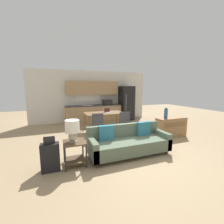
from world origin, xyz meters
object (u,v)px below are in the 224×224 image
table_lamp (72,129)px  dining_chair_near_left (97,124)px  vase (166,113)px  refrigerator (126,103)px  suitcase (50,157)px  dining_chair_near_right (124,122)px  laptop (108,111)px  dining_table (104,114)px  side_table (75,149)px  credenza (171,127)px  couch (128,142)px

table_lamp → dining_chair_near_left: table_lamp is taller
vase → refrigerator: bearing=88.3°
suitcase → dining_chair_near_right: bearing=33.9°
suitcase → laptop: bearing=49.0°
dining_table → table_lamp: table_lamp is taller
vase → laptop: (-1.62, 1.66, -0.07)m
refrigerator → suitcase: bearing=-132.6°
side_table → dining_chair_near_left: bearing=59.1°
credenza → vase: vase is taller
laptop → side_table: bearing=-139.9°
couch → laptop: bearing=83.9°
side_table → dining_chair_near_left: (1.02, 1.70, 0.11)m
vase → dining_chair_near_right: (-1.29, 0.81, -0.40)m
side_table → vase: size_ratio=1.49×
dining_chair_near_left → laptop: laptop is taller
couch → table_lamp: (-1.48, -0.10, 0.55)m
refrigerator → laptop: size_ratio=5.04×
dining_chair_near_left → laptop: 1.11m
table_lamp → suitcase: bearing=-171.5°
table_lamp → vase: 3.47m
credenza → vase: bearing=-176.5°
couch → vase: bearing=21.5°
suitcase → couch: bearing=5.1°
refrigerator → laptop: (-1.73, -1.73, -0.13)m
dining_table → side_table: dining_table is taller
vase → suitcase: size_ratio=0.49×
vase → dining_chair_near_right: size_ratio=0.42×
dining_table → laptop: size_ratio=4.24×
dining_chair_near_right → credenza: bearing=158.6°
vase → table_lamp: bearing=-166.0°
dining_table → suitcase: size_ratio=2.04×
dining_chair_near_right → suitcase: (-2.57, -1.73, -0.18)m
side_table → vase: vase is taller
side_table → dining_chair_near_right: size_ratio=0.62×
couch → suitcase: (-1.98, -0.18, -0.01)m
side_table → laptop: 3.06m
table_lamp → dining_table: bearing=57.8°
dining_table → suitcase: 3.32m
table_lamp → side_table: bearing=-7.6°
side_table → suitcase: bearing=-172.4°
table_lamp → credenza: table_lamp is taller
refrigerator → suitcase: refrigerator is taller
couch → dining_chair_near_right: size_ratio=2.38×
refrigerator → dining_chair_near_right: (-1.39, -2.57, -0.45)m
side_table → laptop: bearing=55.7°
table_lamp → suitcase: table_lamp is taller
refrigerator → dining_table: size_ratio=1.19×
refrigerator → dining_chair_near_right: refrigerator is taller
dining_table → laptop: 0.20m
credenza → laptop: bearing=139.3°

